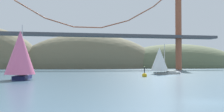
% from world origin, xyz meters
% --- Properties ---
extents(ground_plane, '(360.00, 360.00, 0.00)m').
position_xyz_m(ground_plane, '(0.00, 0.00, 0.00)').
color(ground_plane, '#426075').
extents(headland_center, '(82.63, 44.00, 39.70)m').
position_xyz_m(headland_center, '(5.00, 135.00, 0.00)').
color(headland_center, '#6B664C').
rests_on(headland_center, ground_plane).
extents(headland_right, '(83.62, 44.00, 29.33)m').
position_xyz_m(headland_right, '(60.00, 135.00, 0.00)').
color(headland_right, '#5B6647').
rests_on(headland_right, ground_plane).
extents(suspension_bridge, '(119.71, 6.00, 39.06)m').
position_xyz_m(suspension_bridge, '(0.00, 95.00, 16.99)').
color(suspension_bridge, brown).
rests_on(suspension_bridge, ground_plane).
extents(sailboat_white_mainsail, '(8.35, 5.17, 8.31)m').
position_xyz_m(sailboat_white_mainsail, '(14.93, 48.92, 3.84)').
color(sailboat_white_mainsail, '#B7B2A8').
rests_on(sailboat_white_mainsail, ground_plane).
extents(sailboat_pink_spinnaker, '(5.59, 9.62, 10.24)m').
position_xyz_m(sailboat_pink_spinnaker, '(-18.61, 31.28, 4.72)').
color(sailboat_pink_spinnaker, '#191E4C').
rests_on(sailboat_pink_spinnaker, ground_plane).
extents(channel_buoy, '(1.10, 1.10, 2.64)m').
position_xyz_m(channel_buoy, '(6.91, 37.59, 0.37)').
color(channel_buoy, gold).
rests_on(channel_buoy, ground_plane).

